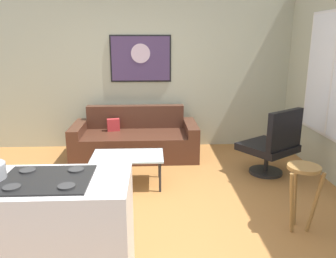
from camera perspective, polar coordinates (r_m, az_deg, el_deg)
The scene contains 9 objects.
ground at distance 3.89m, azimuth -5.87°, elevation -13.88°, with size 6.40×6.40×0.04m, color #A26B36.
back_wall at distance 5.85m, azimuth -4.97°, elevation 10.49°, with size 6.40×0.05×2.80m, color #AAAC91.
couch at distance 5.48m, azimuth -5.60°, elevation -1.96°, with size 1.99×0.90×0.78m.
coffee_table at distance 4.37m, azimuth -6.86°, elevation -4.89°, with size 0.91×0.55×0.41m.
armchair at distance 4.85m, azimuth 17.42°, elevation -2.51°, with size 0.91×0.90×0.96m.
bar_stool at distance 3.54m, azimuth 21.91°, elevation -8.24°, with size 0.36×0.36×0.68m.
kitchen_counter at distance 2.73m, azimuth -25.62°, elevation -16.98°, with size 1.74×0.61×0.96m.
wall_painting at distance 5.79m, azimuth -4.67°, elevation 11.85°, with size 1.03×0.03×0.78m.
window at distance 4.92m, azimuth 26.25°, elevation 8.17°, with size 0.03×1.46×1.67m.
Camera 1 is at (0.23, -3.40, 1.85)m, focal length 35.86 mm.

